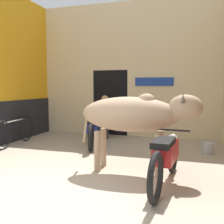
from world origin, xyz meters
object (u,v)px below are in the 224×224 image
(cow, at_px, (136,115))
(bicycle, at_px, (15,131))
(bucket, at_px, (208,148))
(motorcycle_near, at_px, (166,156))
(motorcycle_far, at_px, (93,129))
(plastic_stool, at_px, (92,128))
(shopkeeper_seated, at_px, (105,115))

(cow, height_order, bicycle, cow)
(bicycle, height_order, bucket, bicycle)
(cow, height_order, motorcycle_near, cow)
(motorcycle_near, bearing_deg, motorcycle_far, 132.07)
(bicycle, xyz_separation_m, plastic_stool, (1.47, 1.71, -0.11))
(motorcycle_far, distance_m, bucket, 2.79)
(bicycle, bearing_deg, motorcycle_far, 15.12)
(plastic_stool, bearing_deg, bicycle, -130.85)
(cow, bearing_deg, plastic_stool, 123.74)
(cow, bearing_deg, bicycle, 160.51)
(cow, relative_size, plastic_stool, 4.47)
(motorcycle_far, relative_size, plastic_stool, 3.92)
(motorcycle_near, bearing_deg, bucket, 71.86)
(cow, distance_m, motorcycle_far, 2.35)
(motorcycle_far, xyz_separation_m, bicycle, (-1.96, -0.53, -0.07))
(bicycle, bearing_deg, motorcycle_near, -23.43)
(cow, xyz_separation_m, motorcycle_far, (-1.47, 1.74, -0.58))
(bucket, bearing_deg, cow, -127.14)
(plastic_stool, bearing_deg, cow, -56.26)
(bicycle, relative_size, plastic_stool, 3.74)
(cow, relative_size, bicycle, 1.20)
(cow, height_order, motorcycle_far, cow)
(shopkeeper_seated, distance_m, plastic_stool, 0.60)
(shopkeeper_seated, bearing_deg, motorcycle_near, -57.89)
(bicycle, xyz_separation_m, shopkeeper_seated, (1.90, 1.62, 0.31))
(motorcycle_near, distance_m, bucket, 2.39)
(motorcycle_near, relative_size, plastic_stool, 4.26)
(plastic_stool, bearing_deg, shopkeeper_seated, -12.05)
(plastic_stool, relative_size, bucket, 1.83)
(motorcycle_far, distance_m, shopkeeper_seated, 1.11)
(motorcycle_near, height_order, plastic_stool, motorcycle_near)
(bicycle, distance_m, plastic_stool, 2.26)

